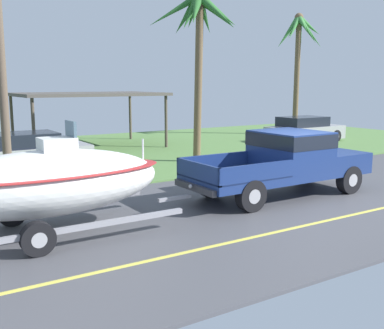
{
  "coord_description": "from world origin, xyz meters",
  "views": [
    {
      "loc": [
        -9.34,
        -8.9,
        3.12
      ],
      "look_at": [
        -2.84,
        1.27,
        1.02
      ],
      "focal_mm": 43.98,
      "sensor_mm": 36.0,
      "label": 1
    }
  ],
  "objects": [
    {
      "name": "palm_tree_near_right",
      "position": [
        0.78,
        6.32,
        5.28
      ],
      "size": [
        3.77,
        3.06,
        6.55
      ],
      "color": "brown",
      "rests_on": "ground"
    },
    {
      "name": "ground",
      "position": [
        0.0,
        8.38,
        -0.01
      ],
      "size": [
        36.0,
        22.0,
        0.11
      ],
      "color": "#4C4C51"
    },
    {
      "name": "boat_on_trailer",
      "position": [
        -6.8,
        0.61,
        1.12
      ],
      "size": [
        6.21,
        2.41,
        2.36
      ],
      "color": "gray",
      "rests_on": "ground"
    },
    {
      "name": "parked_sedan_near",
      "position": [
        9.05,
        8.8,
        0.67
      ],
      "size": [
        4.3,
        1.82,
        1.38
      ],
      "color": "#99999E",
      "rests_on": "ground"
    },
    {
      "name": "parked_sedan_far",
      "position": [
        -5.39,
        8.34,
        0.67
      ],
      "size": [
        4.32,
        1.91,
        1.38
      ],
      "color": "#99999E",
      "rests_on": "ground"
    },
    {
      "name": "pickup_truck_towing",
      "position": [
        -0.03,
        0.61,
        1.01
      ],
      "size": [
        5.74,
        1.99,
        1.8
      ],
      "color": "navy",
      "rests_on": "ground"
    },
    {
      "name": "palm_tree_mid",
      "position": [
        11.29,
        11.74,
        5.62
      ],
      "size": [
        3.42,
        2.86,
        7.17
      ],
      "color": "brown",
      "rests_on": "ground"
    },
    {
      "name": "carport_awning",
      "position": [
        -1.34,
        12.84,
        2.54
      ],
      "size": [
        6.75,
        4.52,
        2.67
      ],
      "color": "#4C4238",
      "rests_on": "ground"
    }
  ]
}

